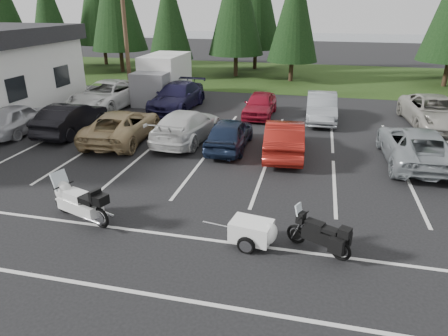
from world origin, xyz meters
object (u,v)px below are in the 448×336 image
Objects in this scene: cargo_trailer at (251,233)px; adventure_motorcycle at (319,231)px; car_near_0 at (18,118)px; car_far_1 at (177,97)px; car_near_3 at (187,126)px; car_far_2 at (260,104)px; touring_motorcycle at (79,199)px; utility_pole at (125,27)px; car_near_2 at (122,126)px; box_truck at (160,79)px; car_near_4 at (229,133)px; car_near_5 at (284,138)px; car_near_6 at (416,146)px; car_near_1 at (71,118)px; car_far_3 at (321,107)px; car_far_0 at (107,95)px; car_far_4 at (434,112)px.

cargo_trailer is 1.80m from adventure_motorcycle.
car_far_1 is at bearing -134.93° from car_near_0.
car_near_3 is 3.19× the size of cargo_trailer.
car_far_2 is 1.99× the size of adventure_motorcycle.
touring_motorcycle is at bearing -155.79° from adventure_motorcycle.
car_near_2 is (3.37, -8.00, -3.96)m from utility_pole.
box_truck is 1.34× the size of car_near_4.
cargo_trailer is at bearing 17.28° from touring_motorcycle.
car_near_5 is at bearing -39.32° from car_far_1.
car_far_2 is 2.53× the size of cargo_trailer.
utility_pole is 5.62× the size of cargo_trailer.
car_near_6 is 2.65× the size of adventure_motorcycle.
car_near_1 reaches higher than car_near_2.
car_far_3 is at bearing -0.70° from car_far_1.
car_near_3 is 2.51× the size of adventure_motorcycle.
touring_motorcycle is at bearing -59.94° from car_far_0.
car_near_3 is (4.38, -7.82, -0.71)m from box_truck.
car_far_0 is 18.42m from adventure_motorcycle.
cargo_trailer is (1.76, -13.39, -0.32)m from car_far_2.
car_far_1 is 15.44m from cargo_trailer.
car_far_3 is at bearing -108.69° from car_near_5.
car_near_5 is 1.01× the size of car_far_3.
box_truck is at bearing 161.24° from car_far_2.
car_near_2 is (3.04, -0.50, -0.03)m from car_near_1.
car_near_0 is 8.72m from car_near_3.
utility_pole reaches higher than car_near_0.
car_far_3 reaches higher than cargo_trailer.
car_far_1 reaches higher than touring_motorcycle.
car_far_1 is at bearing -122.53° from car_near_1.
car_near_4 is at bearing 176.37° from car_near_2.
car_near_6 is at bearing 176.15° from car_near_2.
box_truck reaches higher than car_near_3.
car_near_0 is 13.38m from car_near_5.
car_near_1 is at bearing -2.76° from car_near_6.
car_far_0 reaches higher than car_far_2.
car_near_1 is 0.82× the size of car_far_4.
car_near_5 is 0.81× the size of car_far_4.
touring_motorcycle is at bearing -69.88° from utility_pole.
car_near_1 is at bearing -3.41° from car_near_4.
car_near_1 is 3.08m from car_near_2.
box_truck is 0.99× the size of car_far_4.
utility_pole is 2.23× the size of car_far_2.
car_near_6 is (5.35, 0.21, -0.01)m from car_near_5.
adventure_motorcycle is at bearing 146.54° from car_near_1.
car_near_4 is 8.45m from adventure_motorcycle.
box_truck is 16.22m from touring_motorcycle.
car_near_0 is 18.74m from car_near_6.
car_near_3 is 1.26× the size of car_far_2.
car_near_5 is (13.38, -0.04, 0.00)m from car_near_0.
adventure_motorcycle is at bearing -50.52° from utility_pole.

